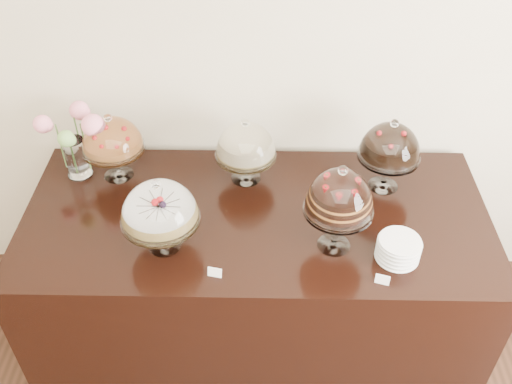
{
  "coord_description": "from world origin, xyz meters",
  "views": [
    {
      "loc": [
        -0.17,
        0.48,
        2.73
      ],
      "look_at": [
        -0.21,
        2.4,
        1.08
      ],
      "focal_mm": 40.0,
      "sensor_mm": 36.0,
      "label": 1
    }
  ],
  "objects_px": {
    "flower_vase": "(75,138)",
    "plate_stack": "(398,249)",
    "cake_stand_sugar_sponge": "(159,207)",
    "display_counter": "(256,277)",
    "cake_stand_fruit_tart": "(112,138)",
    "cake_stand_choco_layer": "(340,196)",
    "cake_stand_dark_choco": "(391,145)",
    "cake_stand_cheesecake": "(246,143)"
  },
  "relations": [
    {
      "from": "cake_stand_cheesecake",
      "to": "cake_stand_choco_layer",
      "type": "bearing_deg",
      "value": -48.88
    },
    {
      "from": "display_counter",
      "to": "cake_stand_dark_choco",
      "type": "height_order",
      "value": "cake_stand_dark_choco"
    },
    {
      "from": "cake_stand_sugar_sponge",
      "to": "plate_stack",
      "type": "bearing_deg",
      "value": -3.15
    },
    {
      "from": "flower_vase",
      "to": "cake_stand_fruit_tart",
      "type": "bearing_deg",
      "value": -4.96
    },
    {
      "from": "cake_stand_fruit_tart",
      "to": "flower_vase",
      "type": "xyz_separation_m",
      "value": [
        -0.18,
        0.02,
        -0.01
      ]
    },
    {
      "from": "cake_stand_fruit_tart",
      "to": "cake_stand_dark_choco",
      "type": "bearing_deg",
      "value": -2.61
    },
    {
      "from": "cake_stand_cheesecake",
      "to": "flower_vase",
      "type": "bearing_deg",
      "value": 177.99
    },
    {
      "from": "cake_stand_choco_layer",
      "to": "cake_stand_fruit_tart",
      "type": "height_order",
      "value": "cake_stand_choco_layer"
    },
    {
      "from": "cake_stand_choco_layer",
      "to": "flower_vase",
      "type": "xyz_separation_m",
      "value": [
        -1.24,
        0.49,
        -0.08
      ]
    },
    {
      "from": "cake_stand_cheesecake",
      "to": "flower_vase",
      "type": "relative_size",
      "value": 0.97
    },
    {
      "from": "cake_stand_fruit_tart",
      "to": "plate_stack",
      "type": "relative_size",
      "value": 1.98
    },
    {
      "from": "cake_stand_dark_choco",
      "to": "cake_stand_fruit_tart",
      "type": "height_order",
      "value": "cake_stand_dark_choco"
    },
    {
      "from": "cake_stand_cheesecake",
      "to": "flower_vase",
      "type": "distance_m",
      "value": 0.83
    },
    {
      "from": "display_counter",
      "to": "cake_stand_choco_layer",
      "type": "distance_m",
      "value": 0.84
    },
    {
      "from": "flower_vase",
      "to": "plate_stack",
      "type": "xyz_separation_m",
      "value": [
        1.5,
        -0.56,
        -0.16
      ]
    },
    {
      "from": "display_counter",
      "to": "plate_stack",
      "type": "xyz_separation_m",
      "value": [
        0.61,
        -0.27,
        0.5
      ]
    },
    {
      "from": "cake_stand_sugar_sponge",
      "to": "display_counter",
      "type": "bearing_deg",
      "value": 27.6
    },
    {
      "from": "cake_stand_sugar_sponge",
      "to": "flower_vase",
      "type": "height_order",
      "value": "cake_stand_sugar_sponge"
    },
    {
      "from": "cake_stand_sugar_sponge",
      "to": "cake_stand_fruit_tart",
      "type": "xyz_separation_m",
      "value": [
        -0.3,
        0.49,
        0.0
      ]
    },
    {
      "from": "cake_stand_sugar_sponge",
      "to": "cake_stand_fruit_tart",
      "type": "height_order",
      "value": "cake_stand_sugar_sponge"
    },
    {
      "from": "cake_stand_choco_layer",
      "to": "plate_stack",
      "type": "xyz_separation_m",
      "value": [
        0.27,
        -0.07,
        -0.24
      ]
    },
    {
      "from": "cake_stand_sugar_sponge",
      "to": "plate_stack",
      "type": "height_order",
      "value": "cake_stand_sugar_sponge"
    },
    {
      "from": "cake_stand_fruit_tart",
      "to": "plate_stack",
      "type": "bearing_deg",
      "value": -22.54
    },
    {
      "from": "cake_stand_choco_layer",
      "to": "cake_stand_sugar_sponge",
      "type": "bearing_deg",
      "value": -178.83
    },
    {
      "from": "plate_stack",
      "to": "flower_vase",
      "type": "bearing_deg",
      "value": 159.45
    },
    {
      "from": "plate_stack",
      "to": "cake_stand_dark_choco",
      "type": "bearing_deg",
      "value": 88.33
    },
    {
      "from": "flower_vase",
      "to": "plate_stack",
      "type": "relative_size",
      "value": 1.99
    },
    {
      "from": "display_counter",
      "to": "cake_stand_fruit_tart",
      "type": "bearing_deg",
      "value": 158.29
    },
    {
      "from": "display_counter",
      "to": "cake_stand_fruit_tart",
      "type": "xyz_separation_m",
      "value": [
        -0.71,
        0.28,
        0.68
      ]
    },
    {
      "from": "plate_stack",
      "to": "cake_stand_sugar_sponge",
      "type": "bearing_deg",
      "value": 176.85
    },
    {
      "from": "cake_stand_choco_layer",
      "to": "cake_stand_fruit_tart",
      "type": "distance_m",
      "value": 1.16
    },
    {
      "from": "cake_stand_cheesecake",
      "to": "plate_stack",
      "type": "distance_m",
      "value": 0.87
    },
    {
      "from": "cake_stand_choco_layer",
      "to": "cake_stand_dark_choco",
      "type": "relative_size",
      "value": 1.13
    },
    {
      "from": "cake_stand_dark_choco",
      "to": "flower_vase",
      "type": "bearing_deg",
      "value": 177.11
    },
    {
      "from": "cake_stand_cheesecake",
      "to": "cake_stand_dark_choco",
      "type": "height_order",
      "value": "cake_stand_dark_choco"
    },
    {
      "from": "cake_stand_sugar_sponge",
      "to": "flower_vase",
      "type": "distance_m",
      "value": 0.7
    },
    {
      "from": "cake_stand_choco_layer",
      "to": "cake_stand_cheesecake",
      "type": "bearing_deg",
      "value": 131.12
    },
    {
      "from": "cake_stand_choco_layer",
      "to": "cake_stand_dark_choco",
      "type": "distance_m",
      "value": 0.5
    },
    {
      "from": "cake_stand_dark_choco",
      "to": "plate_stack",
      "type": "distance_m",
      "value": 0.53
    },
    {
      "from": "cake_stand_cheesecake",
      "to": "cake_stand_dark_choco",
      "type": "relative_size",
      "value": 0.91
    },
    {
      "from": "cake_stand_fruit_tart",
      "to": "flower_vase",
      "type": "height_order",
      "value": "flower_vase"
    },
    {
      "from": "display_counter",
      "to": "cake_stand_fruit_tart",
      "type": "relative_size",
      "value": 6.02
    }
  ]
}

